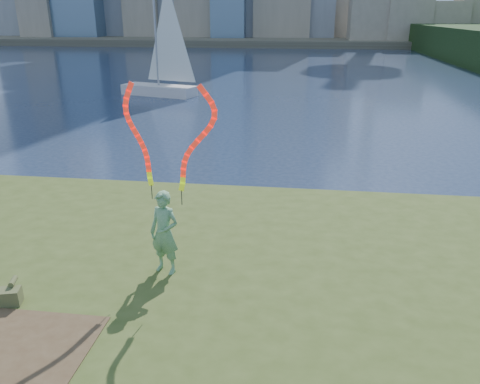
# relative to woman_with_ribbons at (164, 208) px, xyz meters

# --- Properties ---
(ground) EXTENTS (320.00, 320.00, 0.00)m
(ground) POSITION_rel_woman_with_ribbons_xyz_m (0.05, 0.01, -2.20)
(ground) COLOR #1A2741
(ground) RESTS_ON ground
(grassy_knoll) EXTENTS (20.00, 18.00, 0.80)m
(grassy_knoll) POSITION_rel_woman_with_ribbons_xyz_m (0.05, -2.29, -1.86)
(grassy_knoll) COLOR #3A4A1A
(grassy_knoll) RESTS_ON ground
(far_shore) EXTENTS (320.00, 40.00, 1.20)m
(far_shore) POSITION_rel_woman_with_ribbons_xyz_m (0.05, 95.01, -1.60)
(far_shore) COLOR #484335
(far_shore) RESTS_ON ground
(woman_with_ribbons) EXTENTS (2.00, 0.73, 4.10)m
(woman_with_ribbons) POSITION_rel_woman_with_ribbons_xyz_m (0.00, 0.00, 0.00)
(woman_with_ribbons) COLOR #1C7022
(woman_with_ribbons) RESTS_ON grassy_knoll
(canvas_bag) EXTENTS (0.48, 0.54, 0.40)m
(canvas_bag) POSITION_rel_woman_with_ribbons_xyz_m (-2.53, -1.52, -1.23)
(canvas_bag) COLOR #4A5129
(canvas_bag) RESTS_ON grassy_knoll
(sailboat) EXTENTS (5.96, 3.34, 9.02)m
(sailboat) POSITION_rel_woman_with_ribbons_xyz_m (-7.66, 25.72, -0.65)
(sailboat) COLOR silver
(sailboat) RESTS_ON ground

